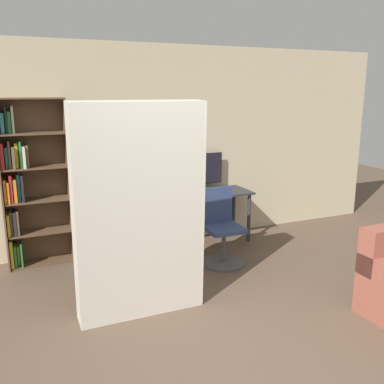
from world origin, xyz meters
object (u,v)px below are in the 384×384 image
object	(u,v)px
bookshelf	(27,183)
monitor	(203,170)
office_chair	(222,234)
mattress_near	(140,213)

from	to	relation	value
bookshelf	monitor	bearing A→B (deg)	0.53
office_chair	bookshelf	bearing A→B (deg)	156.67
bookshelf	office_chair	bearing A→B (deg)	-23.33
office_chair	mattress_near	distance (m)	1.63
bookshelf	mattress_near	size ratio (longest dim) A/B	1.00
office_chair	mattress_near	size ratio (longest dim) A/B	0.47
monitor	bookshelf	world-z (taller)	bookshelf
office_chair	mattress_near	world-z (taller)	mattress_near
office_chair	bookshelf	size ratio (longest dim) A/B	0.46
bookshelf	mattress_near	distance (m)	1.94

